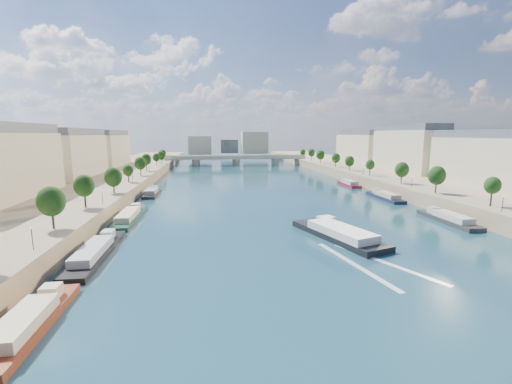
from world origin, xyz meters
name	(u,v)px	position (x,y,z in m)	size (l,w,h in m)	color
ground	(266,198)	(0.00, 100.00, 0.00)	(700.00, 700.00, 0.00)	#0C3138
quay_left	(72,196)	(-72.00, 100.00, 2.50)	(44.00, 520.00, 5.00)	#9E8460
quay_right	(433,188)	(72.00, 100.00, 2.50)	(44.00, 520.00, 5.00)	#9E8460
pave_left	(114,188)	(-57.00, 100.00, 5.05)	(14.00, 520.00, 0.10)	gray
pave_right	(400,182)	(57.00, 100.00, 5.05)	(14.00, 520.00, 0.10)	gray
trees_left	(120,173)	(-55.00, 102.00, 10.48)	(4.80, 268.80, 8.26)	#382B1E
trees_right	(385,167)	(55.00, 110.00, 10.48)	(4.80, 268.80, 8.26)	#382B1E
lamps_left	(120,185)	(-52.50, 90.00, 7.78)	(0.36, 200.36, 4.28)	black
lamps_right	(385,175)	(52.50, 105.00, 7.78)	(0.36, 200.36, 4.28)	black
buildings_left	(45,156)	(-85.00, 112.00, 16.45)	(16.00, 226.00, 23.20)	beige
buildings_right	(445,153)	(85.00, 112.00, 16.45)	(16.00, 226.00, 23.20)	beige
skyline	(233,144)	(3.19, 319.52, 14.66)	(79.00, 42.00, 22.00)	beige
bridge	(236,159)	(0.00, 243.77, 5.08)	(112.00, 12.00, 8.15)	#C1B79E
tour_barge	(338,234)	(8.61, 44.90, 1.07)	(16.45, 29.30, 3.83)	black
wake	(370,263)	(8.61, 28.31, 0.02)	(15.58, 25.74, 0.04)	silver
moored_barges_left	(102,246)	(-45.50, 43.62, 0.84)	(5.00, 152.05, 3.60)	#1B283B
moored_barges_right	(453,221)	(45.50, 53.35, 0.84)	(5.00, 161.11, 3.60)	black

